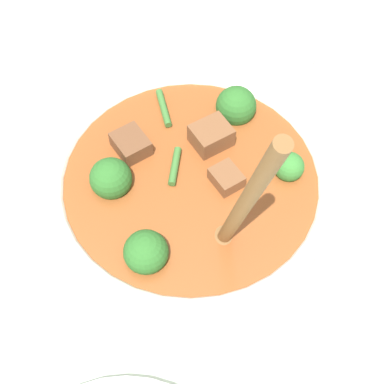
% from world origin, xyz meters
% --- Properties ---
extents(ground_plane, '(4.00, 4.00, 0.00)m').
position_xyz_m(ground_plane, '(0.00, 0.00, 0.00)').
color(ground_plane, '#ADBCAD').
extents(stew_bowl, '(0.27, 0.27, 0.27)m').
position_xyz_m(stew_bowl, '(-0.00, 0.00, 0.05)').
color(stew_bowl, white).
rests_on(stew_bowl, ground_plane).
extents(empty_plate, '(0.18, 0.18, 0.02)m').
position_xyz_m(empty_plate, '(0.27, -0.08, 0.01)').
color(empty_plate, white).
rests_on(empty_plate, ground_plane).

